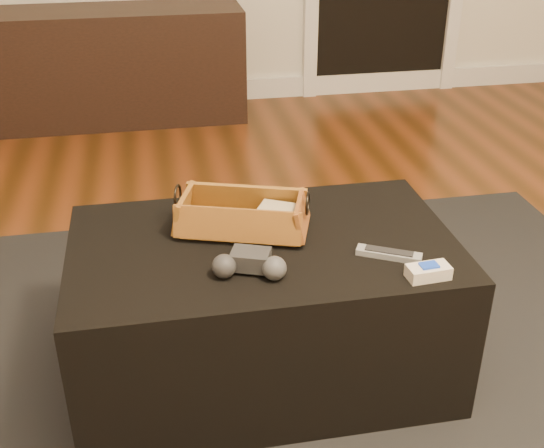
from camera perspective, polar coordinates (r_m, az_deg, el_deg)
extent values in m
cube|color=brown|center=(1.84, -3.28, -17.26)|extent=(5.00, 5.50, 0.01)
cube|color=white|center=(4.21, -8.45, 10.76)|extent=(5.00, 0.04, 0.12)
cube|color=black|center=(3.93, -14.10, 12.67)|extent=(1.54, 0.45, 0.61)
cube|color=black|center=(1.98, -0.42, -12.97)|extent=(2.60, 2.00, 0.01)
cube|color=black|center=(1.88, -0.72, -7.03)|extent=(1.00, 0.60, 0.42)
cube|color=black|center=(1.80, -3.11, -0.06)|extent=(0.19, 0.08, 0.02)
cube|color=tan|center=(1.81, 0.48, 0.76)|extent=(0.12, 0.10, 0.05)
cube|color=#B17528|center=(1.82, -2.48, -0.33)|extent=(0.34, 0.23, 0.01)
cube|color=#AF7427|center=(1.86, -2.11, 2.13)|extent=(0.32, 0.13, 0.09)
cube|color=#A16024|center=(1.73, -2.96, -0.10)|extent=(0.32, 0.13, 0.09)
cube|color=#A35524|center=(1.78, 2.54, 0.74)|extent=(0.08, 0.17, 0.09)
cube|color=#A36624|center=(1.83, -7.43, 1.36)|extent=(0.08, 0.17, 0.09)
torus|color=black|center=(1.76, 2.99, 1.71)|extent=(0.03, 0.06, 0.06)
torus|color=black|center=(1.82, -7.90, 2.36)|extent=(0.03, 0.06, 0.06)
cube|color=#262728|center=(1.63, -1.81, -2.97)|extent=(0.11, 0.09, 0.04)
sphere|color=#2B2B2D|center=(1.61, -4.03, -3.55)|extent=(0.07, 0.07, 0.06)
sphere|color=#3B3B3E|center=(1.60, 0.20, -3.72)|extent=(0.07, 0.07, 0.06)
cube|color=#93969A|center=(1.72, 9.75, -2.50)|extent=(0.16, 0.11, 0.02)
cube|color=black|center=(1.72, 9.78, -2.23)|extent=(0.12, 0.08, 0.00)
cube|color=beige|center=(1.65, 12.94, -3.93)|extent=(0.10, 0.06, 0.03)
cube|color=blue|center=(1.64, 13.01, -3.40)|extent=(0.04, 0.03, 0.01)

